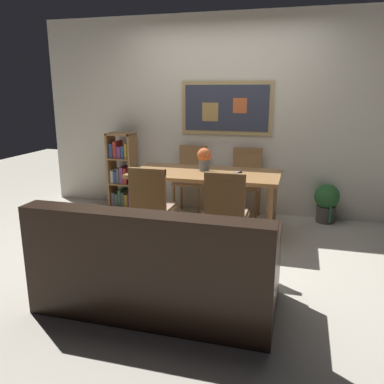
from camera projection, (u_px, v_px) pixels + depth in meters
The scene contains 12 objects.
ground_plane at pixel (196, 251), 4.15m from camera, with size 12.00×12.00×0.00m, color beige.
wall_back_with_painting at pixel (226, 116), 5.28m from camera, with size 5.20×0.14×2.60m.
dining_table at pixel (205, 180), 4.54m from camera, with size 1.69×0.82×0.73m.
dining_chair_far_right at pixel (246, 177), 5.15m from camera, with size 0.40×0.41×0.91m.
dining_chair_far_left at pixel (191, 174), 5.35m from camera, with size 0.40×0.41×0.91m.
dining_chair_near_right at pixel (226, 209), 3.77m from camera, with size 0.40×0.41×0.91m.
dining_chair_near_left at pixel (151, 203), 3.98m from camera, with size 0.40×0.41×0.91m.
leather_couch at pixel (157, 269), 3.02m from camera, with size 1.80×0.84×0.84m.
bookshelf at pixel (122, 174), 5.59m from camera, with size 0.36×0.28×1.07m.
potted_ivy at pixel (327, 201), 4.99m from camera, with size 0.31×0.31×0.52m.
flower_vase at pixel (204, 157), 4.55m from camera, with size 0.18×0.17×0.27m.
tv_remote at pixel (237, 173), 4.41m from camera, with size 0.09×0.16×0.02m.
Camera 1 is at (0.99, -3.73, 1.64)m, focal length 36.94 mm.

